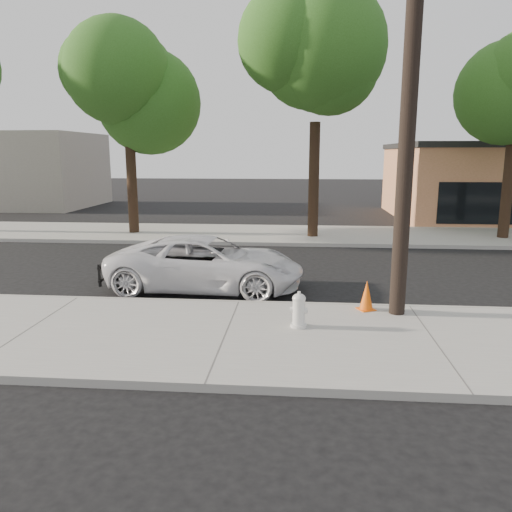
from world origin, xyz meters
name	(u,v)px	position (x,y,z in m)	size (l,w,h in m)	color
ground	(248,285)	(0.00, 0.00, 0.00)	(120.00, 120.00, 0.00)	black
near_sidewalk	(226,337)	(0.00, -4.30, 0.07)	(90.00, 4.40, 0.15)	gray
far_sidewalk	(267,234)	(0.00, 8.50, 0.07)	(90.00, 5.00, 0.15)	gray
curb_near	(239,304)	(0.00, -2.10, 0.07)	(90.00, 0.12, 0.16)	#9E9B93
utility_pole	(409,100)	(3.60, -2.70, 4.70)	(1.40, 0.34, 9.00)	black
tree_b	(131,93)	(-5.81, 8.06, 6.15)	(4.34, 4.20, 8.45)	black
tree_c	(322,70)	(2.22, 7.64, 6.91)	(4.96, 4.80, 9.55)	black
police_cruiser	(207,263)	(-1.06, -0.57, 0.72)	(2.40, 5.21, 1.45)	silver
fire_hydrant	(299,311)	(1.43, -3.78, 0.49)	(0.37, 0.34, 0.70)	silver
traffic_cone	(367,296)	(2.96, -2.50, 0.48)	(0.47, 0.47, 0.68)	#F15D0C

